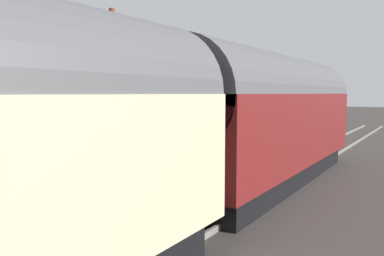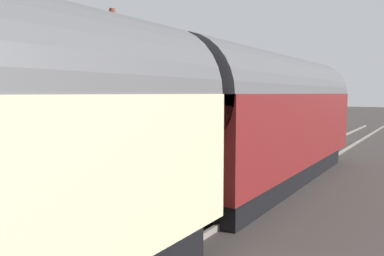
{
  "view_description": "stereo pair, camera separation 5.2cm",
  "coord_description": "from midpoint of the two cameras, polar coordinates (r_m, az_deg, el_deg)",
  "views": [
    {
      "loc": [
        -11.31,
        -5.5,
        3.01
      ],
      "look_at": [
        -0.49,
        1.5,
        1.82
      ],
      "focal_mm": 35.15,
      "sensor_mm": 36.0,
      "label": 1
    },
    {
      "loc": [
        -11.28,
        -5.54,
        3.01
      ],
      "look_at": [
        -0.49,
        1.5,
        1.82
      ],
      "focal_mm": 35.15,
      "sensor_mm": 36.0,
      "label": 2
    }
  ],
  "objects": [
    {
      "name": "planter_bench_right",
      "position": [
        12.67,
        -9.12,
        -3.05
      ],
      "size": [
        0.43,
        0.43,
        0.72
      ],
      "color": "gray",
      "rests_on": "platform"
    },
    {
      "name": "bench_mid_platform",
      "position": [
        23.47,
        10.75,
        1.0
      ],
      "size": [
        1.4,
        0.45,
        0.88
      ],
      "color": "#26727F",
      "rests_on": "platform"
    },
    {
      "name": "tree_far_right",
      "position": [
        24.47,
        -15.95,
        7.97
      ],
      "size": [
        4.99,
        5.0,
        6.65
      ],
      "color": "#4C3828",
      "rests_on": "ground"
    },
    {
      "name": "platform",
      "position": [
        15.14,
        -7.52,
        -4.66
      ],
      "size": [
        32.0,
        6.42,
        0.82
      ],
      "primitive_type": "cube",
      "color": "#A39B8C",
      "rests_on": "ground"
    },
    {
      "name": "planter_bench_left",
      "position": [
        12.76,
        -2.52,
        -2.82
      ],
      "size": [
        0.51,
        0.51,
        0.75
      ],
      "color": "#9E5138",
      "rests_on": "platform"
    },
    {
      "name": "rail_near",
      "position": [
        12.31,
        13.83,
        -8.71
      ],
      "size": [
        52.0,
        0.08,
        0.14
      ],
      "primitive_type": "cube",
      "color": "gray",
      "rests_on": "ground"
    },
    {
      "name": "bench_platform_end",
      "position": [
        21.67,
        8.32,
        0.68
      ],
      "size": [
        1.4,
        0.44,
        0.88
      ],
      "color": "#26727F",
      "rests_on": "platform"
    },
    {
      "name": "planter_edge_near",
      "position": [
        21.45,
        5.36,
        0.16
      ],
      "size": [
        0.86,
        0.32,
        0.6
      ],
      "color": "black",
      "rests_on": "platform"
    },
    {
      "name": "station_building",
      "position": [
        14.48,
        -15.6,
        2.77
      ],
      "size": [
        6.21,
        3.47,
        5.51
      ],
      "color": "silver",
      "rests_on": "platform"
    },
    {
      "name": "lamp_post_platform",
      "position": [
        19.39,
        9.9,
        6.85
      ],
      "size": [
        0.32,
        0.5,
        3.97
      ],
      "color": "black",
      "rests_on": "platform"
    },
    {
      "name": "planter_corner_building",
      "position": [
        18.02,
        5.21,
        -0.83
      ],
      "size": [
        0.88,
        0.32,
        0.58
      ],
      "color": "#9E5138",
      "rests_on": "platform"
    },
    {
      "name": "station_sign_board",
      "position": [
        16.59,
        7.56,
        1.77
      ],
      "size": [
        0.96,
        0.06,
        1.57
      ],
      "color": "black",
      "rests_on": "platform"
    },
    {
      "name": "rail_far",
      "position": [
        12.84,
        7.7,
        -8.02
      ],
      "size": [
        52.0,
        0.08,
        0.14
      ],
      "primitive_type": "cube",
      "color": "gray",
      "rests_on": "ground"
    },
    {
      "name": "tree_distant",
      "position": [
        27.52,
        -8.53,
        11.27
      ],
      "size": [
        3.9,
        4.03,
        8.31
      ],
      "color": "#4C3828",
      "rests_on": "ground"
    },
    {
      "name": "platform_edge_coping",
      "position": [
        13.32,
        2.43,
        -4.16
      ],
      "size": [
        32.0,
        0.36,
        0.02
      ],
      "primitive_type": "cube",
      "color": "beige",
      "rests_on": "platform"
    },
    {
      "name": "ground_plane",
      "position": [
        12.93,
        6.97,
        -8.23
      ],
      "size": [
        160.0,
        160.0,
        0.0
      ],
      "primitive_type": "plane",
      "color": "#383330"
    }
  ]
}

